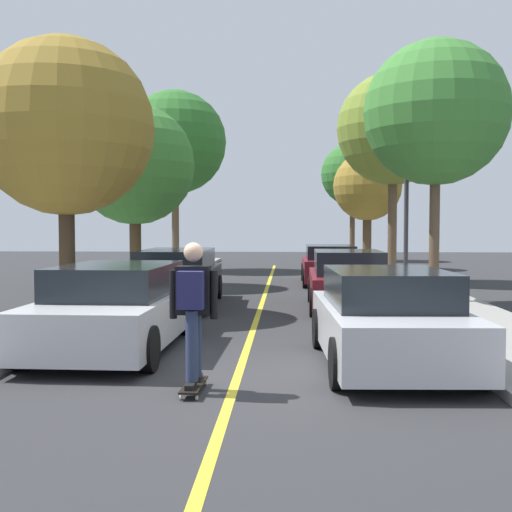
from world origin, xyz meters
name	(u,v)px	position (x,y,z in m)	size (l,w,h in m)	color
ground	(236,381)	(0.00, 0.00, 0.00)	(80.00, 80.00, 0.00)	#2D2D30
center_line	(253,330)	(0.00, 4.00, 0.00)	(0.12, 39.20, 0.01)	gold
parked_car_left_nearest	(117,308)	(-2.08, 1.99, 0.67)	(2.05, 4.47, 1.37)	#B7B7BC
parked_car_left_near	(177,278)	(-2.08, 7.56, 0.70)	(2.02, 4.69, 1.41)	black
parked_car_right_nearest	(388,319)	(2.08, 1.02, 0.67)	(2.04, 4.10, 1.37)	#B7B7BC
parked_car_right_near	(347,281)	(2.08, 7.15, 0.68)	(1.91, 4.17, 1.40)	maroon
parked_car_right_far	(330,265)	(2.08, 13.57, 0.66)	(1.91, 4.11, 1.33)	maroon
street_tree_left_nearest	(65,128)	(-4.28, 5.94, 4.17)	(3.94, 3.94, 6.01)	#3D2D1E
street_tree_left_near	(135,165)	(-4.28, 12.33, 3.94)	(3.88, 3.88, 5.76)	#4C3823
street_tree_left_far	(175,143)	(-4.28, 19.72, 5.61)	(4.49, 4.49, 7.73)	brown
street_tree_right_nearest	(436,113)	(4.28, 7.87, 4.74)	(3.54, 3.54, 6.39)	brown
street_tree_right_near	(393,129)	(4.28, 14.25, 5.31)	(3.88, 3.88, 7.13)	brown
street_tree_right_far	(367,187)	(4.28, 21.29, 3.75)	(3.12, 3.12, 5.20)	#4C3823
street_tree_right_farthest	(353,175)	(4.28, 28.00, 4.84)	(3.53, 3.53, 6.49)	#4C3823
streetlamp	(407,176)	(3.83, 9.24, 3.31)	(0.36, 0.24, 5.54)	#38383D
skateboard	(194,385)	(-0.46, -0.57, 0.09)	(0.24, 0.85, 0.10)	black
skateboarder	(193,304)	(-0.46, -0.61, 1.07)	(0.58, 0.70, 1.69)	black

